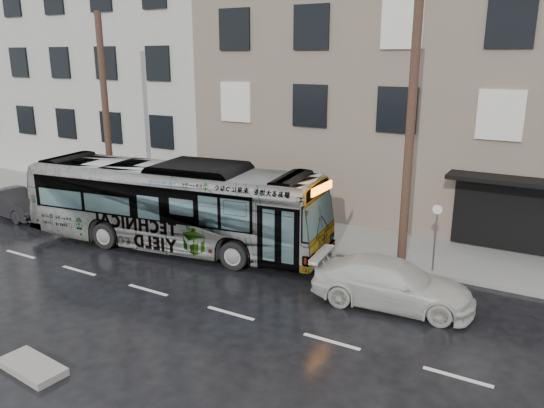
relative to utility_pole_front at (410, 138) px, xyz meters
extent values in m
plane|color=black|center=(-6.50, -3.30, -4.65)|extent=(120.00, 120.00, 0.00)
cube|color=gray|center=(-6.50, 1.60, -4.58)|extent=(90.00, 3.60, 0.15)
cube|color=#796A5D|center=(-1.50, 9.40, 0.85)|extent=(20.00, 12.00, 11.00)
cube|color=#B8B7AE|center=(-24.50, 10.90, 3.35)|extent=(26.00, 15.00, 16.00)
cylinder|color=#4F3527|center=(0.00, 0.00, 0.00)|extent=(0.30, 0.30, 9.00)
cylinder|color=#4F3527|center=(-14.00, 0.00, 0.00)|extent=(0.30, 0.30, 9.00)
cylinder|color=slate|center=(1.10, 0.00, -3.30)|extent=(0.06, 0.06, 2.40)
imported|color=#B2B2B2|center=(-8.40, -2.15, -2.95)|extent=(12.47, 4.39, 3.40)
imported|color=beige|center=(0.57, -2.90, -3.95)|extent=(4.97, 2.43, 1.39)
imported|color=black|center=(-17.47, -2.78, -4.00)|extent=(4.06, 1.66, 1.31)
cube|color=#A7A49F|center=(-5.76, -10.58, -4.56)|extent=(1.87, 0.97, 0.18)
camera|label=1|loc=(4.74, -17.36, 2.57)|focal=35.00mm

